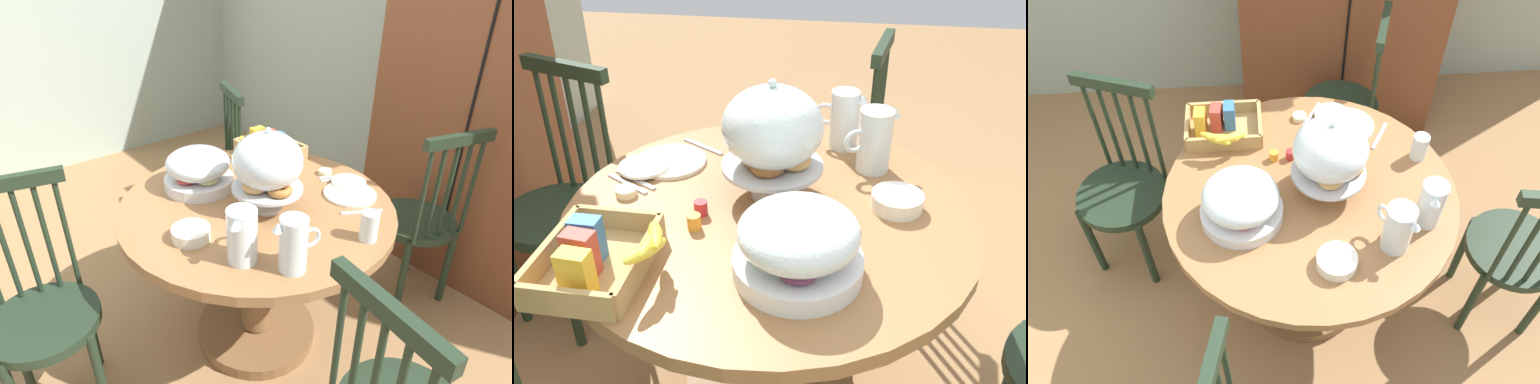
# 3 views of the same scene
# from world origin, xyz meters

# --- Properties ---
(ground_plane) EXTENTS (10.00, 10.00, 0.00)m
(ground_plane) POSITION_xyz_m (0.00, 0.00, 0.00)
(ground_plane) COLOR #997047
(wall_back) EXTENTS (4.80, 0.06, 2.60)m
(wall_back) POSITION_xyz_m (0.00, 1.83, 1.30)
(wall_back) COLOR #9EAD9E
(wall_back) RESTS_ON ground_plane
(wall_left) EXTENTS (0.06, 4.32, 2.60)m
(wall_left) POSITION_xyz_m (-2.43, 0.36, 1.30)
(wall_left) COLOR #9EAD9E
(wall_left) RESTS_ON ground_plane
(wooden_armoire) EXTENTS (1.18, 0.60, 1.96)m
(wooden_armoire) POSITION_xyz_m (0.44, 1.50, 0.98)
(wooden_armoire) COLOR brown
(wooden_armoire) RESTS_ON ground_plane
(dining_table) EXTENTS (1.12, 1.12, 0.74)m
(dining_table) POSITION_xyz_m (0.13, 0.17, 0.51)
(dining_table) COLOR olive
(dining_table) RESTS_ON ground_plane
(windsor_chair_near_window) EXTENTS (0.42, 0.42, 0.97)m
(windsor_chair_near_window) POSITION_xyz_m (-0.10, -0.66, 0.45)
(windsor_chair_near_window) COLOR #1E2D1E
(windsor_chair_near_window) RESTS_ON ground_plane
(windsor_chair_facing_door) EXTENTS (0.42, 0.43, 0.97)m
(windsor_chair_facing_door) POSITION_xyz_m (0.41, 0.98, 0.45)
(windsor_chair_facing_door) COLOR #1E2D1E
(windsor_chair_facing_door) RESTS_ON ground_plane
(windsor_chair_far_side) EXTENTS (0.43, 0.43, 0.97)m
(windsor_chair_far_side) POSITION_xyz_m (-0.68, 0.48, 0.45)
(windsor_chair_far_side) COLOR #1E2D1E
(windsor_chair_far_side) RESTS_ON ground_plane
(pastry_stand_with_dome) EXTENTS (0.28, 0.28, 0.34)m
(pastry_stand_with_dome) POSITION_xyz_m (0.19, 0.17, 0.94)
(pastry_stand_with_dome) COLOR silver
(pastry_stand_with_dome) RESTS_ON dining_table
(fruit_platter_covered) EXTENTS (0.30, 0.30, 0.18)m
(fruit_platter_covered) POSITION_xyz_m (-0.14, 0.06, 0.83)
(fruit_platter_covered) COLOR silver
(fruit_platter_covered) RESTS_ON dining_table
(orange_juice_pitcher) EXTENTS (0.09, 0.17, 0.19)m
(orange_juice_pitcher) POSITION_xyz_m (0.53, -0.01, 0.83)
(orange_juice_pitcher) COLOR silver
(orange_juice_pitcher) RESTS_ON dining_table
(milk_pitcher) EXTENTS (0.12, 0.17, 0.19)m
(milk_pitcher) POSITION_xyz_m (0.39, -0.10, 0.83)
(milk_pitcher) COLOR silver
(milk_pitcher) RESTS_ON dining_table
(cereal_basket) EXTENTS (0.32, 0.30, 0.12)m
(cereal_basket) POSITION_xyz_m (-0.21, 0.51, 0.78)
(cereal_basket) COLOR tan
(cereal_basket) RESTS_ON dining_table
(china_plate_large) EXTENTS (0.22, 0.22, 0.01)m
(china_plate_large) POSITION_xyz_m (0.33, 0.51, 0.75)
(china_plate_large) COLOR white
(china_plate_large) RESTS_ON dining_table
(china_plate_small) EXTENTS (0.15, 0.15, 0.01)m
(china_plate_small) POSITION_xyz_m (0.27, 0.58, 0.76)
(china_plate_small) COLOR white
(china_plate_small) RESTS_ON china_plate_large
(cereal_bowl) EXTENTS (0.14, 0.14, 0.04)m
(cereal_bowl) POSITION_xyz_m (0.18, -0.17, 0.76)
(cereal_bowl) COLOR white
(cereal_bowl) RESTS_ON dining_table
(drinking_glass) EXTENTS (0.06, 0.06, 0.11)m
(drinking_glass) POSITION_xyz_m (0.58, 0.31, 0.80)
(drinking_glass) COLOR silver
(drinking_glass) RESTS_ON dining_table
(butter_dish) EXTENTS (0.06, 0.06, 0.02)m
(butter_dish) POSITION_xyz_m (0.13, 0.58, 0.75)
(butter_dish) COLOR beige
(butter_dish) RESTS_ON dining_table
(jam_jar_strawberry) EXTENTS (0.04, 0.04, 0.04)m
(jam_jar_strawberry) POSITION_xyz_m (0.07, 0.35, 0.76)
(jam_jar_strawberry) COLOR #B7282D
(jam_jar_strawberry) RESTS_ON dining_table
(jam_jar_apricot) EXTENTS (0.04, 0.04, 0.04)m
(jam_jar_apricot) POSITION_xyz_m (-0.00, 0.35, 0.76)
(jam_jar_apricot) COLOR orange
(jam_jar_apricot) RESTS_ON dining_table
(table_knife) EXTENTS (0.10, 0.15, 0.01)m
(table_knife) POSITION_xyz_m (0.21, 0.58, 0.74)
(table_knife) COLOR silver
(table_knife) RESTS_ON dining_table
(dinner_fork) EXTENTS (0.10, 0.15, 0.01)m
(dinner_fork) POSITION_xyz_m (0.18, 0.60, 0.74)
(dinner_fork) COLOR silver
(dinner_fork) RESTS_ON dining_table
(soup_spoon) EXTENTS (0.10, 0.15, 0.01)m
(soup_spoon) POSITION_xyz_m (0.45, 0.44, 0.74)
(soup_spoon) COLOR silver
(soup_spoon) RESTS_ON dining_table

